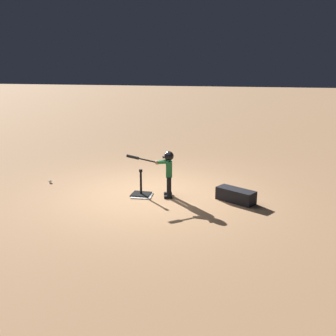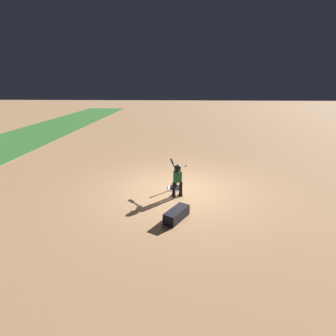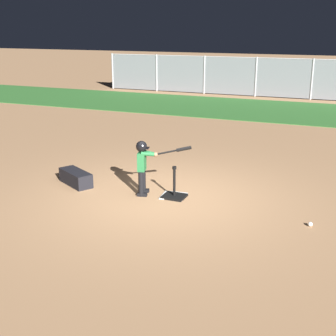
{
  "view_description": "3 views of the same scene",
  "coord_description": "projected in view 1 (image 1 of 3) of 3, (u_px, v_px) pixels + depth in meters",
  "views": [
    {
      "loc": [
        -2.35,
        8.1,
        2.84
      ],
      "look_at": [
        -0.46,
        0.05,
        0.65
      ],
      "focal_mm": 42.0,
      "sensor_mm": 36.0,
      "label": 1
    },
    {
      "loc": [
        -8.0,
        -0.01,
        3.38
      ],
      "look_at": [
        0.1,
        0.38,
        0.73
      ],
      "focal_mm": 28.0,
      "sensor_mm": 36.0,
      "label": 2
    },
    {
      "loc": [
        3.09,
        -7.43,
        3.05
      ],
      "look_at": [
        0.08,
        -0.04,
        0.61
      ],
      "focal_mm": 50.0,
      "sensor_mm": 36.0,
      "label": 3
    }
  ],
  "objects": [
    {
      "name": "ground_plane",
      "position": [
        149.0,
        194.0,
        8.87
      ],
      "size": [
        90.0,
        90.0,
        0.0
      ],
      "primitive_type": "plane",
      "color": "#AD7F56"
    },
    {
      "name": "batting_tee",
      "position": [
        141.0,
        192.0,
        8.77
      ],
      "size": [
        0.41,
        0.37,
        0.6
      ],
      "color": "black",
      "rests_on": "ground_plane"
    },
    {
      "name": "home_plate",
      "position": [
        142.0,
        196.0,
        8.74
      ],
      "size": [
        0.48,
        0.48,
        0.02
      ],
      "primitive_type": "cube",
      "rotation": [
        0.0,
        0.0,
        0.1
      ],
      "color": "white",
      "rests_on": "ground_plane"
    },
    {
      "name": "baseball",
      "position": [
        50.0,
        181.0,
        9.7
      ],
      "size": [
        0.07,
        0.07,
        0.07
      ],
      "primitive_type": "sphere",
      "color": "white",
      "rests_on": "ground_plane"
    },
    {
      "name": "equipment_bag",
      "position": [
        236.0,
        195.0,
        8.35
      ],
      "size": [
        0.89,
        0.69,
        0.28
      ],
      "primitive_type": "cube",
      "rotation": [
        0.0,
        0.0,
        -0.52
      ],
      "color": "black",
      "rests_on": "ground_plane"
    },
    {
      "name": "batter_child",
      "position": [
        167.0,
        168.0,
        8.53
      ],
      "size": [
        1.01,
        0.43,
        1.03
      ],
      "color": "black",
      "rests_on": "ground_plane"
    }
  ]
}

